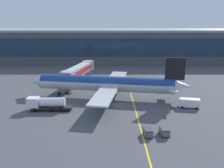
# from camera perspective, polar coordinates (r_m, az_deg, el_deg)

# --- Properties ---
(ground_plane) EXTENTS (700.00, 700.00, 0.00)m
(ground_plane) POSITION_cam_1_polar(r_m,az_deg,el_deg) (67.21, 1.33, -4.68)
(ground_plane) COLOR #47494F
(apron_lead_in_line) EXTENTS (1.03, 80.00, 0.01)m
(apron_lead_in_line) POSITION_cam_1_polar(r_m,az_deg,el_deg) (69.32, 4.85, -4.12)
(apron_lead_in_line) COLOR yellow
(apron_lead_in_line) RESTS_ON ground_plane
(terminal_building) EXTENTS (182.06, 21.39, 16.11)m
(terminal_building) POSITION_cam_1_polar(r_m,az_deg,el_deg) (132.20, -3.75, 8.39)
(terminal_building) COLOR #424751
(terminal_building) RESTS_ON ground_plane
(main_airliner) EXTENTS (45.35, 36.24, 11.82)m
(main_airliner) POSITION_cam_1_polar(r_m,az_deg,el_deg) (72.22, -1.01, 0.06)
(main_airliner) COLOR #B2B7BC
(main_airliner) RESTS_ON ground_plane
(jet_bridge) EXTENTS (8.52, 22.23, 6.77)m
(jet_bridge) POSITION_cam_1_polar(r_m,az_deg,el_deg) (86.09, -6.95, 3.00)
(jet_bridge) COLOR #B2B7BC
(jet_bridge) RESTS_ON ground_plane
(fuel_tanker) EXTENTS (10.82, 2.78, 3.25)m
(fuel_tanker) POSITION_cam_1_polar(r_m,az_deg,el_deg) (65.07, -13.98, -4.16)
(fuel_tanker) COLOR #232326
(fuel_tanker) RESTS_ON ground_plane
(crew_van) EXTENTS (5.32, 3.08, 2.30)m
(crew_van) POSITION_cam_1_polar(r_m,az_deg,el_deg) (67.96, 16.84, -3.94)
(crew_van) COLOR white
(crew_van) RESTS_ON ground_plane
(baggage_cart_0) EXTENTS (1.84, 2.78, 1.48)m
(baggage_cart_0) POSITION_cam_1_polar(r_m,az_deg,el_deg) (50.92, 8.02, -10.38)
(baggage_cart_0) COLOR #595B60
(baggage_cart_0) RESTS_ON ground_plane
(baggage_cart_1) EXTENTS (1.84, 2.78, 1.48)m
(baggage_cart_1) POSITION_cam_1_polar(r_m,az_deg,el_deg) (51.71, 11.53, -10.14)
(baggage_cart_1) COLOR #595B60
(baggage_cart_1) RESTS_ON ground_plane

